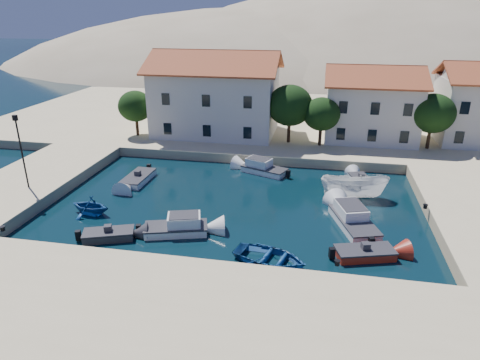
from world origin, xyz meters
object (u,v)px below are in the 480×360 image
lamppost (20,145)px  cabin_cruiser_east (354,220)px  rowboat_south (270,262)px  building_mid (372,102)px  cabin_cruiser_south (176,227)px  building_left (216,92)px  boat_east (353,197)px

lamppost → cabin_cruiser_east: 27.23m
lamppost → rowboat_south: size_ratio=1.30×
building_mid → cabin_cruiser_south: size_ratio=2.17×
building_left → building_mid: bearing=3.2°
building_mid → cabin_cruiser_south: (-15.25, -24.54, -4.75)m
building_left → cabin_cruiser_east: (15.39, -20.02, -5.46)m
cabin_cruiser_east → boat_east: 5.43m
building_mid → boat_east: bearing=-98.5°
cabin_cruiser_south → rowboat_south: (7.14, -2.51, -0.48)m
building_mid → rowboat_south: (-8.11, -27.05, -5.22)m
boat_east → rowboat_south: bearing=149.8°
building_mid → cabin_cruiser_east: building_mid is taller
cabin_cruiser_south → cabin_cruiser_east: same height
rowboat_south → boat_east: boat_east is taller
cabin_cruiser_south → cabin_cruiser_east: 13.12m
lamppost → building_mid: bearing=35.4°
lamppost → rowboat_south: (21.39, -6.05, -4.75)m
boat_east → cabin_cruiser_south: bearing=121.3°
building_mid → rowboat_south: bearing=-106.7°
lamppost → boat_east: lamppost is taller
building_mid → boat_east: size_ratio=1.85×
building_left → lamppost: 23.10m
building_mid → rowboat_south: 28.72m
building_left → lamppost: size_ratio=2.36×
cabin_cruiser_south → rowboat_south: 7.58m
lamppost → cabin_cruiser_east: lamppost is taller
cabin_cruiser_south → boat_east: cabin_cruiser_south is taller
cabin_cruiser_east → building_mid: bearing=-25.3°
cabin_cruiser_south → boat_east: 15.70m
lamppost → boat_east: 28.09m
building_left → rowboat_south: building_left is taller
building_left → cabin_cruiser_east: 25.84m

